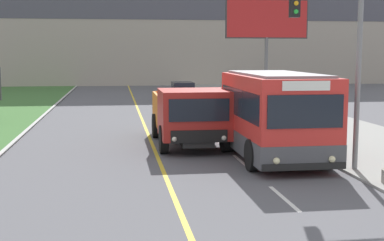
# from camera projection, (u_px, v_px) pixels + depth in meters

# --- Properties ---
(city_bus) EXTENTS (2.73, 5.91, 2.99)m
(city_bus) POSITION_uv_depth(u_px,v_px,m) (275.00, 116.00, 18.22)
(city_bus) COLOR red
(city_bus) RESTS_ON ground_plane
(dump_truck) EXTENTS (2.60, 6.45, 2.30)m
(dump_truck) POSITION_uv_depth(u_px,v_px,m) (191.00, 117.00, 20.64)
(dump_truck) COLOR black
(dump_truck) RESTS_ON ground_plane
(car_distant) EXTENTS (1.80, 4.30, 1.45)m
(car_distant) POSITION_uv_depth(u_px,v_px,m) (183.00, 92.00, 40.38)
(car_distant) COLOR maroon
(car_distant) RESTS_ON ground_plane
(traffic_light_mast) EXTENTS (2.28, 0.32, 5.90)m
(traffic_light_mast) POSITION_uv_depth(u_px,v_px,m) (339.00, 50.00, 16.03)
(traffic_light_mast) COLOR slate
(traffic_light_mast) RESTS_ON ground_plane
(billboard_large) EXTENTS (5.91, 0.24, 7.37)m
(billboard_large) POSITION_uv_depth(u_px,v_px,m) (267.00, 23.00, 37.38)
(billboard_large) COLOR #59595B
(billboard_large) RESTS_ON ground_plane
(planter_round_second) EXTENTS (1.05, 1.05, 1.11)m
(planter_round_second) POSITION_uv_depth(u_px,v_px,m) (325.00, 137.00, 19.72)
(planter_round_second) COLOR gray
(planter_round_second) RESTS_ON sidewalk_right
(planter_round_third) EXTENTS (1.02, 1.02, 1.06)m
(planter_round_third) POSITION_uv_depth(u_px,v_px,m) (282.00, 121.00, 24.75)
(planter_round_third) COLOR gray
(planter_round_third) RESTS_ON sidewalk_right
(planter_round_far) EXTENTS (0.96, 0.96, 1.03)m
(planter_round_far) POSITION_uv_depth(u_px,v_px,m) (253.00, 109.00, 29.76)
(planter_round_far) COLOR gray
(planter_round_far) RESTS_ON sidewalk_right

